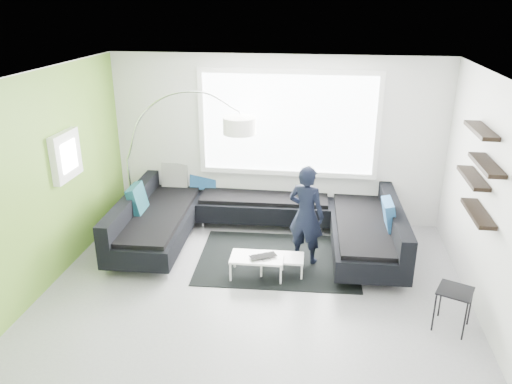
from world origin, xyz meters
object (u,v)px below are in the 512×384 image
sectional_sofa (260,220)px  laptop (265,258)px  side_table (452,309)px  arc_lamp (127,159)px  person (306,215)px  coffee_table (270,265)px

sectional_sofa → laptop: bearing=-81.1°
sectional_sofa → side_table: bearing=-38.3°
arc_lamp → laptop: bearing=-23.6°
sectional_sofa → person: 0.92m
coffee_table → person: size_ratio=0.64×
sectional_sofa → coffee_table: sectional_sofa is taller
sectional_sofa → laptop: (0.21, -1.06, -0.08)m
sectional_sofa → coffee_table: bearing=-76.4°
sectional_sofa → coffee_table: size_ratio=4.59×
side_table → laptop: 2.42m
laptop → coffee_table: bearing=37.5°
arc_lamp → side_table: 5.31m
sectional_sofa → coffee_table: 1.00m
arc_lamp → laptop: arc_lamp is taller
coffee_table → laptop: 0.22m
sectional_sofa → arc_lamp: (-2.23, 0.39, 0.76)m
coffee_table → laptop: (-0.06, -0.12, 0.17)m
arc_lamp → person: (2.96, -0.85, -0.43)m
coffee_table → person: person is taller
sectional_sofa → arc_lamp: 2.39m
coffee_table → sectional_sofa: bearing=104.1°
sectional_sofa → side_table: size_ratio=8.44×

